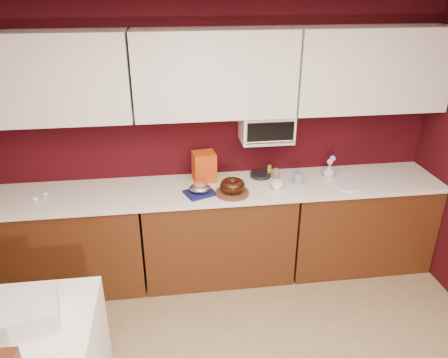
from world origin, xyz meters
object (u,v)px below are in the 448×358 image
coffee_mug (277,184)px  flower_vase (329,170)px  newspaper_stack (24,314)px  blue_jar (298,178)px  bundt_cake (232,186)px  pandoro_box (204,167)px  toaster_oven (266,127)px  foil_ham_nest (200,188)px

coffee_mug → flower_vase: 0.57m
newspaper_stack → blue_jar: bearing=33.4°
flower_vase → coffee_mug: bearing=-160.1°
bundt_cake → newspaper_stack: bundt_cake is taller
blue_jar → bundt_cake: bearing=-167.3°
blue_jar → pandoro_box: bearing=167.9°
toaster_oven → foil_ham_nest: 0.79m
bundt_cake → pandoro_box: (-0.21, 0.31, 0.05)m
blue_jar → newspaper_stack: 2.39m
bundt_cake → flower_vase: (0.93, 0.23, -0.02)m
bundt_cake → blue_jar: (0.61, 0.14, -0.03)m
pandoro_box → flower_vase: bearing=-11.7°
foil_ham_nest → flower_vase: size_ratio=1.41×
foil_ham_nest → coffee_mug: size_ratio=1.96×
toaster_oven → coffee_mug: 0.51m
blue_jar → flower_vase: size_ratio=0.78×
coffee_mug → blue_jar: size_ratio=0.92×
coffee_mug → blue_jar: blue_jar is taller
toaster_oven → blue_jar: size_ratio=4.46×
toaster_oven → flower_vase: size_ratio=3.48×
coffee_mug → newspaper_stack: bearing=-145.7°
toaster_oven → flower_vase: 0.72m
bundt_cake → blue_jar: size_ratio=2.09×
bundt_cake → blue_jar: bundt_cake is taller
foil_ham_nest → pandoro_box: 0.29m
foil_ham_nest → pandoro_box: bearing=77.1°
flower_vase → newspaper_stack: flower_vase is taller
toaster_oven → pandoro_box: 0.65m
foil_ham_nest → pandoro_box: pandoro_box is taller
flower_vase → newspaper_stack: bearing=-148.6°
toaster_oven → newspaper_stack: bearing=-139.1°
bundt_cake → foil_ham_nest: bundt_cake is taller
bundt_cake → flower_vase: 0.96m
foil_ham_nest → blue_jar: blue_jar is taller
coffee_mug → foil_ham_nest: bearing=179.8°
bundt_cake → newspaper_stack: (-1.38, -1.18, -0.16)m
foil_ham_nest → coffee_mug: 0.67m
foil_ham_nest → toaster_oven: bearing=24.3°
flower_vase → newspaper_stack: size_ratio=0.34×
newspaper_stack → pandoro_box: bearing=51.7°
foil_ham_nest → blue_jar: (0.88, 0.10, -0.00)m
bundt_cake → foil_ham_nest: 0.27m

